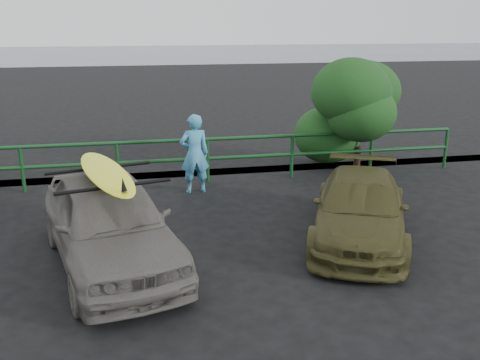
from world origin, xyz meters
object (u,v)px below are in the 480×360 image
object	(u,v)px
sedan	(109,222)
surfboard	(106,172)
olive_vehicle	(360,208)
man	(195,154)
guardrail	(163,162)

from	to	relation	value
sedan	surfboard	world-z (taller)	surfboard
sedan	olive_vehicle	bearing A→B (deg)	-10.71
olive_vehicle	man	xyz separation A→B (m)	(-2.41, 3.11, 0.31)
guardrail	sedan	xyz separation A→B (m)	(-1.05, -4.05, 0.16)
man	surfboard	bearing A→B (deg)	58.28
sedan	olive_vehicle	distance (m)	4.10
man	guardrail	bearing A→B (deg)	-53.76
man	surfboard	size ratio (longest dim) A/B	0.64
surfboard	olive_vehicle	bearing A→B (deg)	-10.71
guardrail	surfboard	bearing A→B (deg)	-104.54
guardrail	sedan	world-z (taller)	sedan
surfboard	guardrail	bearing A→B (deg)	61.63
guardrail	man	size ratio (longest dim) A/B	8.22
olive_vehicle	surfboard	xyz separation A→B (m)	(-4.09, -0.22, 0.92)
man	surfboard	world-z (taller)	man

